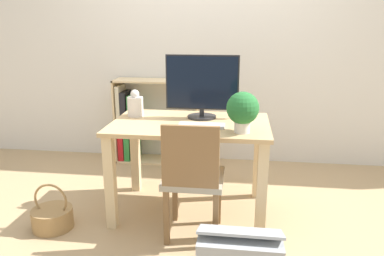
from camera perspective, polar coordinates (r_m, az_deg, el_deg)
name	(u,v)px	position (r m, az deg, el deg)	size (l,w,h in m)	color
ground_plane	(190,210)	(3.04, -0.25, -12.41)	(10.00, 10.00, 0.00)	tan
wall_back	(207,37)	(3.91, 2.25, 13.74)	(8.00, 0.05, 2.60)	silver
desk	(190,140)	(2.81, -0.27, -1.85)	(1.16, 0.75, 0.72)	tan
monitor	(202,85)	(2.86, 1.55, 6.54)	(0.56, 0.22, 0.48)	#232326
keyboard	(202,125)	(2.65, 1.48, 0.39)	(0.33, 0.13, 0.02)	#B2B2B7
vase	(135,105)	(2.98, -8.64, 3.48)	(0.12, 0.12, 0.21)	silver
potted_plant	(243,110)	(2.50, 7.73, 2.80)	(0.22, 0.22, 0.28)	silver
chair	(193,176)	(2.49, 0.12, -7.37)	(0.40, 0.40, 0.84)	#9E937F
bookshelf	(143,123)	(3.98, -7.53, 0.70)	(0.88, 0.28, 0.88)	#D8BC8C
basket	(52,217)	(2.95, -20.50, -12.58)	(0.29, 0.29, 0.34)	#997547
storage_box	(239,255)	(2.32, 7.25, -18.58)	(0.50, 0.29, 0.30)	#999EA3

